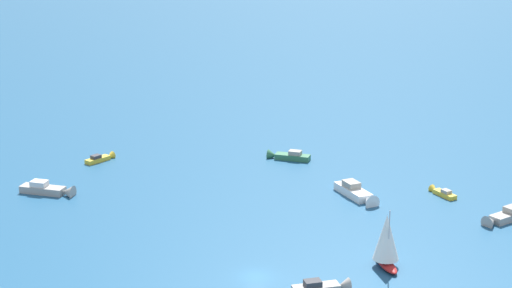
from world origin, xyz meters
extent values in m
plane|color=#1E517A|center=(0.00, 0.00, 0.00)|extent=(2000.00, 2000.00, 0.00)
cube|color=gold|center=(-35.58, 23.60, 0.35)|extent=(4.19, 3.90, 0.70)
cone|color=gold|center=(-37.59, 21.85, 0.35)|extent=(1.75, 1.78, 1.39)
cube|color=gray|center=(-35.34, 23.81, 0.96)|extent=(1.88, 1.84, 0.52)
cube|color=#9E9993|center=(-27.27, 33.20, 0.56)|extent=(6.69, 6.37, 1.12)
cone|color=#9E9993|center=(-24.10, 30.32, 0.56)|extent=(2.83, 2.86, 2.24)
cube|color=gray|center=(-27.66, 33.56, 1.54)|extent=(3.02, 2.98, 0.84)
ellipsoid|color=#B21E1E|center=(-6.24, 16.26, 0.44)|extent=(6.48, 4.32, 0.89)
cylinder|color=#B2B2B7|center=(-5.81, 16.47, 4.53)|extent=(0.14, 0.14, 7.28)
cone|color=white|center=(-6.53, 16.13, 4.16)|extent=(4.64, 4.64, 6.19)
cube|color=white|center=(-33.04, 9.17, 0.64)|extent=(7.94, 6.82, 1.28)
cone|color=white|center=(-29.12, 12.09, 0.64)|extent=(3.17, 3.27, 2.56)
cube|color=gray|center=(-33.52, 8.81, 1.76)|extent=(3.47, 3.31, 0.96)
cone|color=#9E9993|center=(1.43, 11.47, 0.47)|extent=(2.37, 2.20, 1.90)
cube|color=#38383D|center=(3.25, 7.83, 1.30)|extent=(2.28, 2.53, 0.71)
cube|color=#33704C|center=(-49.76, -3.39, 0.50)|extent=(2.66, 6.42, 1.00)
cone|color=#33704C|center=(-50.18, -7.19, 0.50)|extent=(2.16, 1.81, 2.00)
cube|color=gray|center=(-49.71, -2.93, 1.37)|extent=(1.83, 2.35, 0.75)
cube|color=gold|center=(-41.66, -37.32, 0.38)|extent=(4.90, 3.66, 0.76)
cone|color=gold|center=(-44.20, -35.89, 0.38)|extent=(1.81, 1.93, 1.52)
cube|color=#38383D|center=(-41.35, -37.49, 1.05)|extent=(2.05, 1.88, 0.57)
cube|color=#9E9993|center=(-24.21, -40.07, 0.59)|extent=(2.97, 7.50, 1.17)
cone|color=#9E9993|center=(-23.83, -35.61, 0.59)|extent=(2.50, 2.07, 2.34)
cube|color=silver|center=(-24.26, -40.62, 1.61)|extent=(2.09, 2.72, 0.88)
camera|label=1|loc=(107.85, 21.91, 51.05)|focal=65.40mm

